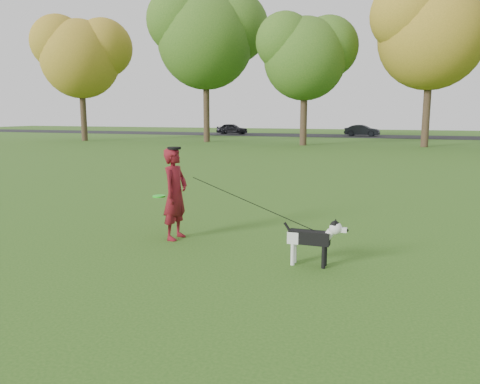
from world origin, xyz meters
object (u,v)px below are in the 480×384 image
at_px(dog, 314,237).
at_px(car_mid, 362,130).
at_px(man, 175,194).
at_px(car_left, 232,129).

height_order(dog, car_mid, car_mid).
distance_m(dog, car_mid, 40.54).
bearing_deg(man, car_mid, 3.47).
distance_m(man, car_left, 41.99).
height_order(man, dog, man).
bearing_deg(car_mid, man, -174.13).
distance_m(man, dog, 2.75).
bearing_deg(car_left, dog, -160.18).
bearing_deg(car_mid, dog, -170.42).
relative_size(dog, car_mid, 0.29).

